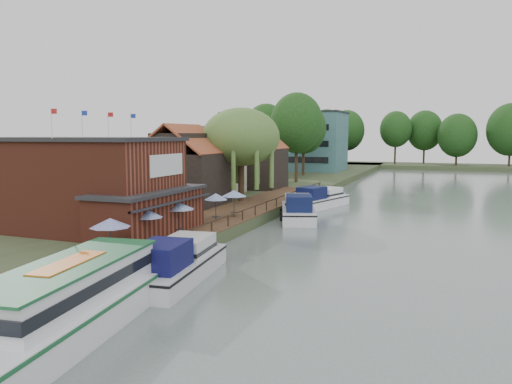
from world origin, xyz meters
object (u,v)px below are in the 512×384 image
(umbrella_3, at_px, (216,207))
(cruiser_2, at_px, (320,196))
(cottage_c, at_px, (257,158))
(swan, at_px, (153,294))
(tour_boat, at_px, (60,302))
(umbrella_0, at_px, (111,238))
(pub, at_px, (98,184))
(cruiser_1, at_px, (298,206))
(umbrella_2, at_px, (179,218))
(cottage_b, at_px, (202,160))
(hotel_block, at_px, (284,141))
(umbrella_4, at_px, (234,203))
(cottage_a, at_px, (183,165))
(cruiser_0, at_px, (177,258))
(umbrella_1, at_px, (148,227))
(willow, at_px, (241,155))

(umbrella_3, relative_size, cruiser_2, 0.23)
(umbrella_3, bearing_deg, cottage_c, 103.84)
(cruiser_2, height_order, swan, cruiser_2)
(cruiser_2, bearing_deg, tour_boat, -74.84)
(cruiser_2, xyz_separation_m, tour_boat, (-0.78, -41.17, 0.29))
(umbrella_0, xyz_separation_m, tour_boat, (4.06, -8.64, -0.73))
(pub, height_order, cruiser_1, pub)
(umbrella_2, bearing_deg, cottage_b, 113.61)
(hotel_block, height_order, umbrella_2, hotel_block)
(cottage_b, distance_m, umbrella_4, 19.23)
(cottage_a, bearing_deg, cruiser_0, -61.50)
(cruiser_1, bearing_deg, umbrella_3, -133.48)
(cottage_c, bearing_deg, cruiser_0, -75.32)
(umbrella_2, bearing_deg, cruiser_0, -60.80)
(cottage_a, distance_m, cruiser_2, 16.69)
(cottage_b, height_order, swan, cottage_b)
(umbrella_1, xyz_separation_m, cruiser_0, (4.09, -3.24, -0.97))
(pub, height_order, cottage_a, cottage_a)
(umbrella_2, xyz_separation_m, umbrella_3, (0.15, 6.00, 0.00))
(pub, relative_size, umbrella_0, 8.19)
(hotel_block, xyz_separation_m, umbrella_2, (14.52, -70.06, -4.86))
(cruiser_1, bearing_deg, umbrella_4, -138.33)
(hotel_block, relative_size, umbrella_1, 10.69)
(cottage_b, height_order, cruiser_1, cottage_b)
(umbrella_3, bearing_deg, cottage_b, 120.58)
(cruiser_2, bearing_deg, cottage_a, -122.52)
(cruiser_1, bearing_deg, pub, -142.40)
(cottage_a, distance_m, tour_boat, 32.76)
(pub, xyz_separation_m, cruiser_0, (10.56, -6.29, -3.33))
(pub, distance_m, tour_boat, 18.91)
(pub, height_order, umbrella_3, pub)
(umbrella_0, relative_size, umbrella_4, 1.03)
(umbrella_4, bearing_deg, umbrella_2, -94.40)
(cottage_c, bearing_deg, pub, -90.00)
(umbrella_3, height_order, tour_boat, umbrella_3)
(umbrella_0, bearing_deg, cruiser_0, 7.60)
(pub, height_order, cruiser_0, pub)
(cottage_b, relative_size, cruiser_1, 0.88)
(cottage_c, relative_size, umbrella_0, 3.48)
(cottage_b, xyz_separation_m, cruiser_1, (15.16, -8.47, -3.91))
(umbrella_2, distance_m, tour_boat, 16.90)
(cruiser_1, bearing_deg, cottage_c, 104.17)
(umbrella_1, relative_size, cruiser_1, 0.22)
(pub, xyz_separation_m, tour_boat, (10.41, -15.49, -3.09))
(pub, bearing_deg, umbrella_3, 46.16)
(umbrella_2, height_order, cruiser_1, umbrella_2)
(tour_boat, bearing_deg, umbrella_0, 106.80)
(willow, bearing_deg, tour_boat, -78.99)
(cruiser_0, bearing_deg, umbrella_0, -179.90)
(hotel_block, xyz_separation_m, cruiser_1, (19.16, -54.47, -5.81))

